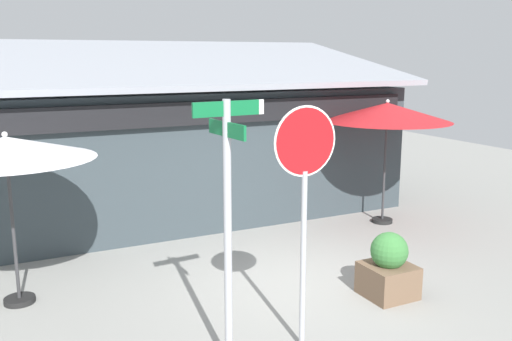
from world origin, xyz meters
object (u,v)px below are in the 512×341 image
at_px(patio_umbrella_ivory_left, 6,150).
at_px(sidewalk_planter, 388,268).
at_px(patio_umbrella_crimson_center, 387,113).
at_px(street_sign_post, 228,211).
at_px(stop_sign, 305,180).

distance_m(patio_umbrella_ivory_left, sidewalk_planter, 5.73).
bearing_deg(patio_umbrella_ivory_left, patio_umbrella_crimson_center, 6.56).
bearing_deg(street_sign_post, patio_umbrella_ivory_left, 125.09).
height_order(patio_umbrella_crimson_center, sidewalk_planter, patio_umbrella_crimson_center).
distance_m(street_sign_post, stop_sign, 1.02).
xyz_separation_m(street_sign_post, sidewalk_planter, (2.91, 0.72, -1.43)).
xyz_separation_m(street_sign_post, patio_umbrella_crimson_center, (5.28, 3.77, 0.50)).
relative_size(street_sign_post, sidewalk_planter, 3.12).
bearing_deg(stop_sign, street_sign_post, -178.55).
bearing_deg(street_sign_post, stop_sign, 1.45).
bearing_deg(patio_umbrella_ivory_left, street_sign_post, -54.91).
xyz_separation_m(patio_umbrella_ivory_left, sidewalk_planter, (4.97, -2.21, -1.83)).
bearing_deg(patio_umbrella_crimson_center, street_sign_post, -144.45).
bearing_deg(stop_sign, patio_umbrella_ivory_left, 136.41).
bearing_deg(patio_umbrella_crimson_center, stop_sign, -138.83).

